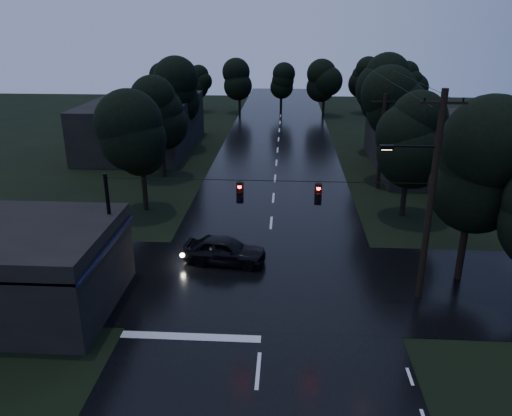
# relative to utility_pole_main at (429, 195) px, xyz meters

# --- Properties ---
(main_road) EXTENTS (12.00, 120.00, 0.02)m
(main_road) POSITION_rel_utility_pole_main_xyz_m (-7.41, 19.00, -5.26)
(main_road) COLOR black
(main_road) RESTS_ON ground
(cross_street) EXTENTS (60.00, 9.00, 0.02)m
(cross_street) POSITION_rel_utility_pole_main_xyz_m (-7.41, 1.00, -5.26)
(cross_street) COLOR black
(cross_street) RESTS_ON ground
(building_far_right) EXTENTS (10.00, 14.00, 4.40)m
(building_far_right) POSITION_rel_utility_pole_main_xyz_m (6.59, 23.00, -3.06)
(building_far_right) COLOR black
(building_far_right) RESTS_ON ground
(building_far_left) EXTENTS (10.00, 16.00, 5.00)m
(building_far_left) POSITION_rel_utility_pole_main_xyz_m (-21.41, 29.00, -2.76)
(building_far_left) COLOR black
(building_far_left) RESTS_ON ground
(utility_pole_main) EXTENTS (3.50, 0.30, 10.00)m
(utility_pole_main) POSITION_rel_utility_pole_main_xyz_m (0.00, 0.00, 0.00)
(utility_pole_main) COLOR black
(utility_pole_main) RESTS_ON ground
(utility_pole_far) EXTENTS (2.00, 0.30, 7.50)m
(utility_pole_far) POSITION_rel_utility_pole_main_xyz_m (0.89, 17.00, -1.38)
(utility_pole_far) COLOR black
(utility_pole_far) RESTS_ON ground
(anchor_pole_left) EXTENTS (0.18, 0.18, 6.00)m
(anchor_pole_left) POSITION_rel_utility_pole_main_xyz_m (-14.91, 0.00, -2.26)
(anchor_pole_left) COLOR black
(anchor_pole_left) RESTS_ON ground
(span_signals) EXTENTS (15.00, 0.37, 1.12)m
(span_signals) POSITION_rel_utility_pole_main_xyz_m (-6.85, -0.01, -0.01)
(span_signals) COLOR black
(span_signals) RESTS_ON ground
(tree_corner_near) EXTENTS (4.48, 4.48, 9.44)m
(tree_corner_near) POSITION_rel_utility_pole_main_xyz_m (2.59, 2.00, 0.74)
(tree_corner_near) COLOR black
(tree_corner_near) RESTS_ON ground
(tree_left_a) EXTENTS (3.92, 3.92, 8.26)m
(tree_left_a) POSITION_rel_utility_pole_main_xyz_m (-16.41, 11.00, -0.02)
(tree_left_a) COLOR black
(tree_left_a) RESTS_ON ground
(tree_left_b) EXTENTS (4.20, 4.20, 8.85)m
(tree_left_b) POSITION_rel_utility_pole_main_xyz_m (-17.01, 19.00, 0.36)
(tree_left_b) COLOR black
(tree_left_b) RESTS_ON ground
(tree_left_c) EXTENTS (4.48, 4.48, 9.44)m
(tree_left_c) POSITION_rel_utility_pole_main_xyz_m (-17.61, 29.00, 0.74)
(tree_left_c) COLOR black
(tree_left_c) RESTS_ON ground
(tree_right_a) EXTENTS (4.20, 4.20, 8.85)m
(tree_right_a) POSITION_rel_utility_pole_main_xyz_m (1.59, 11.00, 0.36)
(tree_right_a) COLOR black
(tree_right_a) RESTS_ON ground
(tree_right_b) EXTENTS (4.48, 4.48, 9.44)m
(tree_right_b) POSITION_rel_utility_pole_main_xyz_m (2.19, 19.00, 0.74)
(tree_right_b) COLOR black
(tree_right_b) RESTS_ON ground
(tree_right_c) EXTENTS (4.76, 4.76, 10.03)m
(tree_right_c) POSITION_rel_utility_pole_main_xyz_m (2.79, 29.00, 1.11)
(tree_right_c) COLOR black
(tree_right_c) RESTS_ON ground
(car) EXTENTS (4.74, 2.38, 1.55)m
(car) POSITION_rel_utility_pole_main_xyz_m (-9.79, 3.07, -4.48)
(car) COLOR black
(car) RESTS_ON ground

